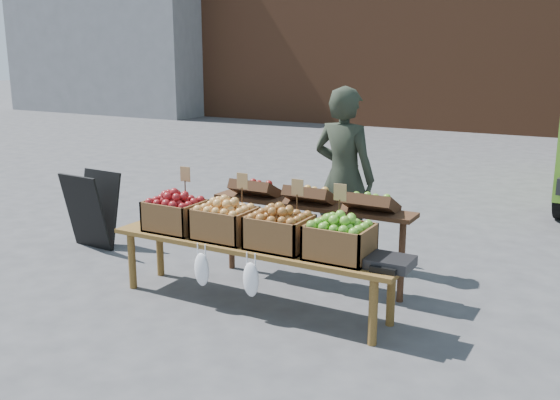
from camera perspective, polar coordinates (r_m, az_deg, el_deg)
The scene contains 11 objects.
ground at distance 5.78m, azimuth -2.82°, elevation -8.73°, with size 80.00×80.00×0.00m, color #474749.
grey_building at distance 24.36m, azimuth -15.12°, elevation 16.08°, with size 8.00×3.00×7.00m, color gray.
vendor at distance 6.40m, azimuth 5.85°, elevation 2.06°, with size 0.68×0.44×1.85m, color #242A1F.
chalkboard_sign at distance 7.36m, azimuth -16.80°, elevation -0.86°, with size 0.58×0.32×0.87m, color black, non-canonical shape.
back_table at distance 5.91m, azimuth 2.80°, elevation -2.91°, with size 2.10×0.44×1.04m, color #3B2314, non-canonical shape.
display_bench at distance 5.48m, azimuth -2.58°, elevation -6.82°, with size 2.70×0.56×0.57m, color brown, non-canonical shape.
crate_golden_apples at distance 5.81m, azimuth -9.55°, elevation -1.41°, with size 0.50×0.40×0.28m, color #62120A, non-canonical shape.
crate_russet_pears at distance 5.49m, azimuth -5.07°, elevation -2.15°, with size 0.50×0.40×0.28m, color gold, non-canonical shape.
crate_red_apples at distance 5.21m, azimuth -0.06°, elevation -2.95°, with size 0.50×0.40×0.28m, color #935D29, non-canonical shape.
crate_green_apples at distance 4.98m, azimuth 5.47°, elevation -3.82°, with size 0.50×0.40×0.28m, color #429220, non-canonical shape.
weighing_scale at distance 4.86m, azimuth 10.05°, elevation -5.63°, with size 0.34×0.30×0.08m, color black.
Camera 1 is at (2.87, -4.52, 2.18)m, focal length 40.00 mm.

